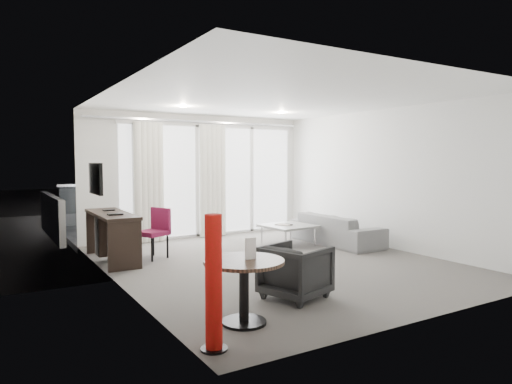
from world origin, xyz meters
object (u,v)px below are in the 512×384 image
round_table (244,292)px  tub_armchair (296,271)px  coffee_table (288,235)px  red_lamp (214,283)px  desk_chair (152,234)px  desk (112,237)px  rattan_chair_a (211,209)px  rattan_chair_b (234,207)px  sofa (336,229)px

round_table → tub_armchair: round_table is taller
tub_armchair → coffee_table: size_ratio=0.80×
round_table → red_lamp: red_lamp is taller
desk_chair → desk: bearing=139.6°
round_table → red_lamp: (-0.54, -0.43, 0.27)m
red_lamp → tub_armchair: 1.74m
desk → tub_armchair: size_ratio=2.38×
rattan_chair_a → rattan_chair_b: bearing=-85.7°
desk → desk_chair: 0.65m
desk_chair → rattan_chair_a: size_ratio=1.14×
round_table → tub_armchair: bearing=24.4°
coffee_table → rattan_chair_b: bearing=81.5°
rattan_chair_b → tub_armchair: bearing=-132.9°
rattan_chair_a → desk: bearing=-159.9°
coffee_table → sofa: sofa is taller
desk_chair → tub_armchair: bearing=-100.1°
desk_chair → round_table: 3.44m
round_table → red_lamp: bearing=-141.6°
red_lamp → rattan_chair_b: bearing=60.5°
round_table → tub_armchair: 1.04m
coffee_table → red_lamp: bearing=-132.4°
tub_armchair → desk_chair: bearing=-3.5°
tub_armchair → round_table: bearing=96.7°
rattan_chair_a → rattan_chair_b: 0.72m
tub_armchair → coffee_table: bearing=-51.2°
red_lamp → tub_armchair: bearing=30.0°
round_table → rattan_chair_a: size_ratio=1.10×
desk → sofa: (4.14, -0.74, -0.10)m
red_lamp → coffee_table: red_lamp is taller
rattan_chair_b → sofa: bearing=-103.9°
desk → sofa: bearing=-10.1°
rattan_chair_a → sofa: bearing=-103.4°
desk → rattan_chair_a: 4.70m
desk_chair → rattan_chair_b: size_ratio=0.93×
desk_chair → rattan_chair_b: bearing=18.6°
red_lamp → rattan_chair_b: 7.72m
desk → sofa: 4.21m
round_table → rattan_chair_b: size_ratio=0.90×
tub_armchair → rattan_chair_a: (1.97, 6.48, 0.05)m
tub_armchair → sofa: tub_armchair is taller
sofa → rattan_chair_a: 4.11m
desk_chair → coffee_table: 2.63m
desk → coffee_table: 3.27m
desk_chair → red_lamp: bearing=-125.0°
tub_armchair → rattan_chair_b: rattan_chair_b is taller
desk_chair → tub_armchair: 3.10m
sofa → round_table: bearing=127.8°
desk_chair → sofa: size_ratio=0.42×
desk_chair → rattan_chair_a: (2.73, 3.48, -0.05)m
tub_armchair → rattan_chair_a: bearing=-34.6°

